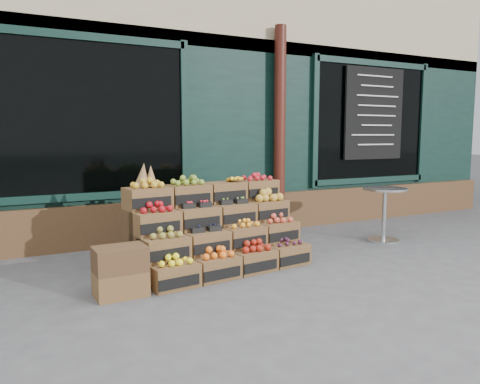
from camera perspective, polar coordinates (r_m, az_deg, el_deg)
name	(u,v)px	position (r m, az deg, el deg)	size (l,w,h in m)	color
ground	(285,274)	(5.29, 5.50, -9.89)	(60.00, 60.00, 0.00)	#4D4D50
shop_facade	(148,91)	(9.79, -11.12, 11.94)	(12.00, 6.24, 4.80)	black
crate_display	(215,234)	(5.46, -3.03, -5.17)	(2.07, 1.19, 1.24)	brown
spare_crates	(120,271)	(4.65, -14.38, -9.36)	(0.49, 0.35, 0.48)	brown
bistro_table	(384,208)	(7.03, 17.17, -1.88)	(0.62, 0.62, 0.78)	silver
shopkeeper	(60,182)	(7.07, -21.05, 1.19)	(0.64, 0.42, 1.75)	#1C642B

